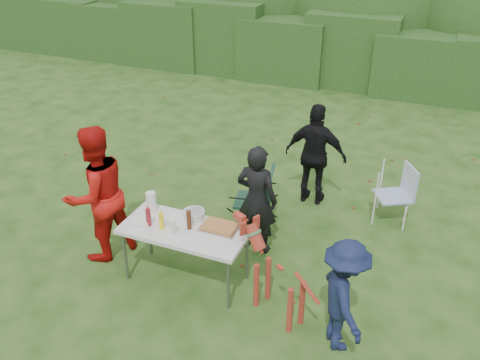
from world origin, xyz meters
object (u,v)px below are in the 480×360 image
at_px(camping_chair, 253,197).
at_px(ketchup_bottle, 148,218).
at_px(person_cook, 257,200).
at_px(dog, 279,279).
at_px(mustard_bottle, 161,221).
at_px(person_black_puffy, 316,155).
at_px(child, 344,296).
at_px(beer_bottle, 189,220).
at_px(folding_table, 185,232).
at_px(person_red_jacket, 97,194).
at_px(paper_towel_roll, 151,202).
at_px(lawn_chair, 393,194).

height_order(camping_chair, ketchup_bottle, ketchup_bottle).
xyz_separation_m(person_cook, dog, (0.67, -1.07, -0.25)).
bearing_deg(person_cook, mustard_bottle, 53.39).
distance_m(person_black_puffy, camping_chair, 1.20).
relative_size(child, camping_chair, 1.41).
distance_m(person_cook, beer_bottle, 1.03).
height_order(dog, ketchup_bottle, dog).
relative_size(child, beer_bottle, 5.35).
relative_size(folding_table, person_red_jacket, 0.83).
bearing_deg(folding_table, paper_towel_roll, 160.95).
xyz_separation_m(lawn_chair, ketchup_bottle, (-2.54, -2.41, 0.42)).
bearing_deg(mustard_bottle, dog, -2.59).
height_order(lawn_chair, ketchup_bottle, ketchup_bottle).
height_order(folding_table, person_red_jacket, person_red_jacket).
bearing_deg(person_black_puffy, beer_bottle, 70.62).
bearing_deg(lawn_chair, person_red_jacket, 4.04).
height_order(person_black_puffy, lawn_chair, person_black_puffy).
relative_size(lawn_chair, ketchup_bottle, 3.89).
bearing_deg(dog, paper_towel_roll, 15.80).
relative_size(dog, mustard_bottle, 5.28).
xyz_separation_m(person_red_jacket, mustard_bottle, (1.00, -0.14, -0.06)).
xyz_separation_m(folding_table, person_red_jacket, (-1.24, 0.05, 0.21)).
height_order(person_red_jacket, paper_towel_roll, person_red_jacket).
xyz_separation_m(person_black_puffy, paper_towel_roll, (-1.48, -2.20, 0.08)).
relative_size(person_cook, paper_towel_roll, 5.79).
bearing_deg(person_cook, folding_table, 60.64).
height_order(folding_table, person_black_puffy, person_black_puffy).
distance_m(camping_chair, lawn_chair, 2.02).
height_order(person_red_jacket, child, person_red_jacket).
bearing_deg(child, beer_bottle, 48.89).
bearing_deg(camping_chair, dog, 108.21).
relative_size(folding_table, mustard_bottle, 7.50).
height_order(person_cook, child, person_cook).
distance_m(dog, camping_chair, 1.82).
height_order(dog, camping_chair, dog).
relative_size(child, ketchup_bottle, 5.84).
height_order(camping_chair, beer_bottle, beer_bottle).
distance_m(dog, lawn_chair, 2.63).
bearing_deg(child, lawn_chair, -34.31).
xyz_separation_m(folding_table, mustard_bottle, (-0.25, -0.09, 0.15)).
distance_m(child, ketchup_bottle, 2.39).
height_order(ketchup_bottle, paper_towel_roll, paper_towel_roll).
height_order(folding_table, lawn_chair, lawn_chair).
bearing_deg(dog, lawn_chair, -82.96).
distance_m(person_red_jacket, camping_chair, 2.12).
height_order(folding_table, camping_chair, camping_chair).
bearing_deg(person_cook, person_red_jacket, 27.65).
height_order(mustard_bottle, beer_bottle, beer_bottle).
bearing_deg(beer_bottle, paper_towel_roll, 164.56).
bearing_deg(ketchup_bottle, dog, -2.09).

